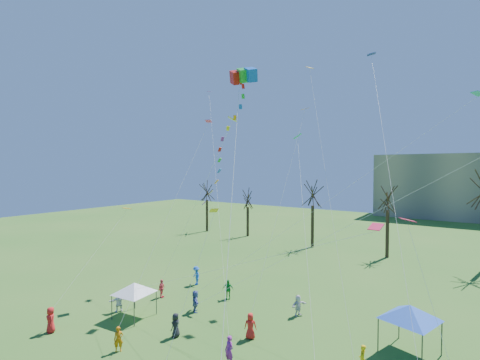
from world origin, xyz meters
The scene contains 6 objects.
bare_tree_row centered at (5.01, 35.62, 7.09)m, with size 67.98×6.79×11.62m.
big_box_kite centered at (-1.64, 6.35, 13.07)m, with size 4.04×5.88×19.02m.
canopy_tent_white centered at (-10.14, 5.44, 2.31)m, with size 3.62×3.62×2.73m.
canopy_tent_blue centered at (8.45, 11.92, 2.63)m, with size 3.95×3.95×3.10m.
festival_crowd centered at (-1.31, 6.55, 0.86)m, with size 26.24×14.65×1.85m.
small_kites_aloft centered at (0.01, 11.82, 13.40)m, with size 28.90×17.83×31.31m.
Camera 1 is at (11.33, -11.18, 11.69)m, focal length 25.00 mm.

